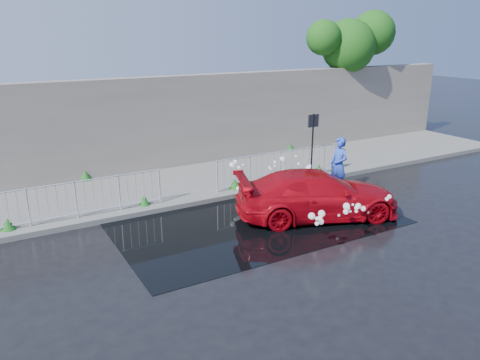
{
  "coord_description": "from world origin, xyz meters",
  "views": [
    {
      "loc": [
        -6.13,
        -9.78,
        5.24
      ],
      "look_at": [
        0.49,
        1.81,
        1.0
      ],
      "focal_mm": 35.0,
      "sensor_mm": 36.0,
      "label": 1
    }
  ],
  "objects": [
    {
      "name": "weeds",
      "position": [
        -0.14,
        4.51,
        0.32
      ],
      "size": [
        12.17,
        3.93,
        0.36
      ],
      "color": "#124315",
      "rests_on": "pavement"
    },
    {
      "name": "red_car",
      "position": [
        2.24,
        0.3,
        0.69
      ],
      "size": [
        5.16,
        3.42,
        1.39
      ],
      "primitive_type": "imported",
      "rotation": [
        0.0,
        0.0,
        1.23
      ],
      "color": "#A30611",
      "rests_on": "ground"
    },
    {
      "name": "water_spray",
      "position": [
        2.13,
        0.87,
        0.73
      ],
      "size": [
        3.36,
        5.46,
        1.05
      ],
      "color": "white",
      "rests_on": "ground"
    },
    {
      "name": "ground",
      "position": [
        0.0,
        0.0,
        0.0
      ],
      "size": [
        90.0,
        90.0,
        0.0
      ],
      "primitive_type": "plane",
      "color": "black",
      "rests_on": "ground"
    },
    {
      "name": "person",
      "position": [
        4.34,
        1.8,
        0.94
      ],
      "size": [
        0.5,
        0.72,
        1.88
      ],
      "primitive_type": "imported",
      "rotation": [
        0.0,
        0.0,
        -1.49
      ],
      "color": "blue",
      "rests_on": "ground"
    },
    {
      "name": "curb",
      "position": [
        0.0,
        3.0,
        0.08
      ],
      "size": [
        30.0,
        0.25,
        0.16
      ],
      "primitive_type": "cube",
      "color": "#5B5B57",
      "rests_on": "ground"
    },
    {
      "name": "retaining_wall",
      "position": [
        0.0,
        7.2,
        1.9
      ],
      "size": [
        30.0,
        0.6,
        3.5
      ],
      "primitive_type": "cube",
      "color": "#6E675C",
      "rests_on": "pavement"
    },
    {
      "name": "tree",
      "position": [
        9.77,
        7.42,
        4.79
      ],
      "size": [
        4.84,
        2.51,
        6.25
      ],
      "color": "#332114",
      "rests_on": "ground"
    },
    {
      "name": "pavement",
      "position": [
        0.0,
        5.0,
        0.07
      ],
      "size": [
        30.0,
        4.0,
        0.15
      ],
      "primitive_type": "cube",
      "color": "#5B5B57",
      "rests_on": "ground"
    },
    {
      "name": "puddle",
      "position": [
        0.5,
        1.0,
        0.01
      ],
      "size": [
        8.0,
        5.0,
        0.01
      ],
      "primitive_type": "cube",
      "color": "black",
      "rests_on": "ground"
    },
    {
      "name": "railing_right",
      "position": [
        3.0,
        3.35,
        0.74
      ],
      "size": [
        5.05,
        0.05,
        1.1
      ],
      "color": "silver",
      "rests_on": "pavement"
    },
    {
      "name": "railing_left",
      "position": [
        -4.0,
        3.35,
        0.74
      ],
      "size": [
        5.05,
        0.05,
        1.1
      ],
      "color": "silver",
      "rests_on": "pavement"
    },
    {
      "name": "sign_post",
      "position": [
        4.2,
        3.1,
        1.72
      ],
      "size": [
        0.45,
        0.06,
        2.5
      ],
      "color": "black",
      "rests_on": "ground"
    }
  ]
}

